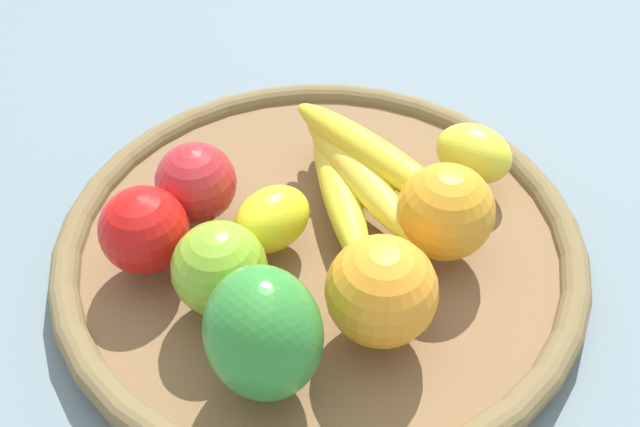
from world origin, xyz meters
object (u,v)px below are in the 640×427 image
at_px(orange_0, 445,212).
at_px(bell_pepper, 263,333).
at_px(banana_bunch, 356,172).
at_px(apple_1, 220,269).
at_px(lemon_1, 272,219).
at_px(apple_2, 144,230).
at_px(apple_0, 196,182).
at_px(lemon_0, 472,152).
at_px(orange_1, 381,291).

distance_m(orange_0, bell_pepper, 0.18).
bearing_deg(banana_bunch, apple_1, -159.83).
bearing_deg(lemon_1, banana_bunch, 9.65).
bearing_deg(banana_bunch, apple_2, 176.57).
relative_size(orange_0, apple_1, 1.09).
bearing_deg(orange_0, banana_bunch, 112.11).
xyz_separation_m(banana_bunch, apple_0, (-0.13, 0.05, 0.00)).
relative_size(bell_pepper, lemon_0, 1.41).
xyz_separation_m(orange_1, apple_0, (-0.07, 0.17, -0.01)).
xyz_separation_m(lemon_1, apple_1, (-0.06, -0.04, 0.01)).
relative_size(lemon_0, apple_0, 1.03).
height_order(apple_2, banana_bunch, apple_2).
bearing_deg(orange_1, apple_2, 132.66).
bearing_deg(apple_2, orange_0, -23.37).
distance_m(apple_2, bell_pepper, 0.15).
relative_size(orange_1, bell_pepper, 0.83).
xyz_separation_m(banana_bunch, apple_1, (-0.14, -0.05, 0.01)).
height_order(orange_1, lemon_0, orange_1).
bearing_deg(lemon_1, orange_0, -29.58).
bearing_deg(orange_1, apple_1, 140.51).
bearing_deg(apple_2, orange_1, -47.34).
relative_size(apple_2, apple_1, 0.98).
bearing_deg(orange_1, orange_0, 28.60).
bearing_deg(apple_1, apple_2, 119.94).
bearing_deg(apple_2, bell_pepper, -74.77).
xyz_separation_m(orange_0, apple_0, (-0.16, 0.13, -0.01)).
distance_m(orange_1, apple_0, 0.19).
xyz_separation_m(orange_1, orange_0, (0.09, 0.05, -0.00)).
height_order(lemon_1, apple_2, apple_2).
relative_size(apple_0, apple_1, 0.95).
xyz_separation_m(orange_0, apple_2, (-0.21, 0.09, -0.00)).
height_order(bell_pepper, apple_0, bell_pepper).
bearing_deg(lemon_0, orange_0, -139.24).
distance_m(orange_1, apple_2, 0.19).
bearing_deg(lemon_0, bell_pepper, -156.11).
bearing_deg(orange_1, apple_0, 112.93).
bearing_deg(apple_0, banana_bunch, -19.77).
bearing_deg(bell_pepper, apple_0, -7.62).
distance_m(lemon_1, apple_2, 0.10).
height_order(lemon_0, apple_1, apple_1).
xyz_separation_m(lemon_1, apple_0, (-0.04, 0.06, 0.01)).
bearing_deg(orange_0, lemon_0, 40.76).
relative_size(orange_1, apple_1, 1.13).
bearing_deg(banana_bunch, lemon_1, -170.35).
height_order(orange_0, apple_1, orange_0).
bearing_deg(banana_bunch, orange_0, -67.89).
relative_size(apple_2, bell_pepper, 0.71).
bearing_deg(bell_pepper, orange_0, -77.03).
relative_size(banana_bunch, apple_1, 2.66).
distance_m(orange_0, apple_1, 0.18).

